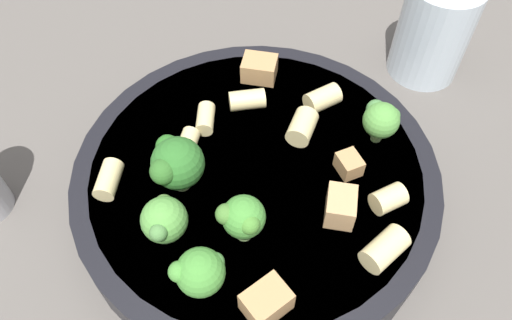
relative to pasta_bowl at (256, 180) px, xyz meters
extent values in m
plane|color=#5B5651|center=(0.00, 0.00, -0.02)|extent=(2.00, 2.00, 0.00)
cylinder|color=black|center=(0.00, 0.00, 0.00)|extent=(0.26, 0.26, 0.04)
cylinder|color=beige|center=(0.00, 0.00, 0.01)|extent=(0.23, 0.23, 0.01)
torus|color=black|center=(0.00, 0.00, 0.01)|extent=(0.26, 0.26, 0.00)
cylinder|color=#9EC175|center=(-0.05, 0.02, 0.02)|extent=(0.01, 0.01, 0.01)
sphere|color=#2D6B28|center=(-0.05, 0.02, 0.04)|extent=(0.04, 0.04, 0.04)
sphere|color=#306626|center=(-0.06, 0.02, 0.05)|extent=(0.02, 0.02, 0.02)
sphere|color=#2B6A24|center=(-0.04, 0.04, 0.04)|extent=(0.02, 0.02, 0.02)
cylinder|color=#9EC175|center=(-0.08, -0.04, 0.02)|extent=(0.01, 0.01, 0.01)
sphere|color=#478E38|center=(-0.08, -0.04, 0.03)|extent=(0.03, 0.03, 0.03)
sphere|color=#45813A|center=(-0.07, -0.04, 0.04)|extent=(0.01, 0.01, 0.01)
sphere|color=#499039|center=(-0.09, -0.04, 0.04)|extent=(0.01, 0.01, 0.01)
cylinder|color=#84AD60|center=(-0.04, -0.03, 0.02)|extent=(0.01, 0.01, 0.01)
sphere|color=#478E38|center=(-0.04, -0.03, 0.04)|extent=(0.03, 0.03, 0.03)
sphere|color=#498732|center=(-0.04, -0.04, 0.04)|extent=(0.01, 0.01, 0.01)
sphere|color=#497D33|center=(-0.05, -0.03, 0.04)|extent=(0.01, 0.01, 0.01)
cylinder|color=#84AD60|center=(0.08, -0.04, 0.02)|extent=(0.01, 0.01, 0.01)
sphere|color=#569942|center=(0.08, -0.04, 0.04)|extent=(0.03, 0.03, 0.03)
sphere|color=#5A9B39|center=(0.08, -0.04, 0.04)|extent=(0.01, 0.01, 0.01)
sphere|color=#4D8B41|center=(0.09, -0.04, 0.04)|extent=(0.01, 0.01, 0.01)
sphere|color=#4C8545|center=(0.09, -0.03, 0.04)|extent=(0.01, 0.01, 0.01)
cylinder|color=#9EC175|center=(-0.08, 0.00, 0.02)|extent=(0.01, 0.01, 0.01)
sphere|color=#569942|center=(-0.08, 0.00, 0.03)|extent=(0.03, 0.03, 0.03)
sphere|color=#56833B|center=(-0.07, 0.01, 0.03)|extent=(0.01, 0.01, 0.01)
sphere|color=#4E8342|center=(-0.09, -0.01, 0.04)|extent=(0.01, 0.01, 0.01)
cylinder|color=beige|center=(0.05, 0.00, 0.02)|extent=(0.03, 0.03, 0.02)
cylinder|color=beige|center=(-0.08, 0.06, 0.02)|extent=(0.03, 0.03, 0.01)
cylinder|color=beige|center=(0.08, 0.01, 0.02)|extent=(0.03, 0.02, 0.02)
cylinder|color=beige|center=(0.01, -0.10, 0.02)|extent=(0.03, 0.02, 0.02)
cylinder|color=beige|center=(0.00, 0.06, 0.02)|extent=(0.03, 0.03, 0.01)
cylinder|color=beige|center=(-0.03, 0.04, 0.02)|extent=(0.03, 0.03, 0.01)
cylinder|color=beige|center=(0.04, -0.08, 0.02)|extent=(0.02, 0.02, 0.02)
cylinder|color=beige|center=(0.03, 0.05, 0.02)|extent=(0.03, 0.03, 0.02)
cube|color=tan|center=(0.05, -0.04, 0.02)|extent=(0.02, 0.02, 0.01)
cube|color=tan|center=(0.06, 0.07, 0.02)|extent=(0.03, 0.03, 0.02)
cube|color=tan|center=(0.02, -0.06, 0.02)|extent=(0.03, 0.03, 0.02)
cube|color=tan|center=(-0.06, -0.08, 0.02)|extent=(0.03, 0.02, 0.02)
cylinder|color=silver|center=(0.21, 0.00, 0.02)|extent=(0.06, 0.06, 0.09)
cylinder|color=silver|center=(0.21, 0.00, 0.00)|extent=(0.06, 0.06, 0.05)
camera|label=1|loc=(-0.14, -0.15, 0.30)|focal=35.00mm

